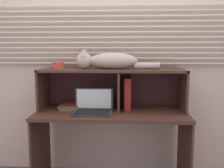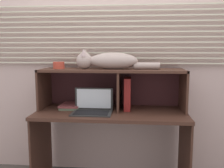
{
  "view_description": "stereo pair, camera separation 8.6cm",
  "coord_description": "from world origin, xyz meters",
  "px_view_note": "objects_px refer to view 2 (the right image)",
  "views": [
    {
      "loc": [
        0.13,
        -2.03,
        1.3
      ],
      "look_at": [
        0.0,
        0.31,
        0.98
      ],
      "focal_mm": 39.45,
      "sensor_mm": 36.0,
      "label": 1
    },
    {
      "loc": [
        0.22,
        -2.02,
        1.3
      ],
      "look_at": [
        0.0,
        0.31,
        0.98
      ],
      "focal_mm": 39.45,
      "sensor_mm": 36.0,
      "label": 2
    }
  ],
  "objects_px": {
    "binder_upright": "(128,94)",
    "cat": "(108,61)",
    "small_basket": "(59,65)",
    "laptop": "(92,108)",
    "book_stack": "(71,106)"
  },
  "relations": [
    {
      "from": "cat",
      "to": "laptop",
      "type": "height_order",
      "value": "cat"
    },
    {
      "from": "binder_upright",
      "to": "book_stack",
      "type": "height_order",
      "value": "binder_upright"
    },
    {
      "from": "binder_upright",
      "to": "cat",
      "type": "bearing_deg",
      "value": 180.0
    },
    {
      "from": "laptop",
      "to": "binder_upright",
      "type": "xyz_separation_m",
      "value": [
        0.32,
        0.16,
        0.11
      ]
    },
    {
      "from": "binder_upright",
      "to": "small_basket",
      "type": "distance_m",
      "value": 0.72
    },
    {
      "from": "laptop",
      "to": "book_stack",
      "type": "height_order",
      "value": "laptop"
    },
    {
      "from": "laptop",
      "to": "book_stack",
      "type": "bearing_deg",
      "value": 146.03
    },
    {
      "from": "binder_upright",
      "to": "small_basket",
      "type": "relative_size",
      "value": 2.81
    },
    {
      "from": "book_stack",
      "to": "laptop",
      "type": "bearing_deg",
      "value": -33.97
    },
    {
      "from": "binder_upright",
      "to": "small_basket",
      "type": "height_order",
      "value": "small_basket"
    },
    {
      "from": "cat",
      "to": "small_basket",
      "type": "bearing_deg",
      "value": -180.0
    },
    {
      "from": "cat",
      "to": "small_basket",
      "type": "height_order",
      "value": "cat"
    },
    {
      "from": "laptop",
      "to": "binder_upright",
      "type": "relative_size",
      "value": 1.17
    },
    {
      "from": "small_basket",
      "to": "cat",
      "type": "bearing_deg",
      "value": 0.0
    },
    {
      "from": "laptop",
      "to": "small_basket",
      "type": "relative_size",
      "value": 3.3
    }
  ]
}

